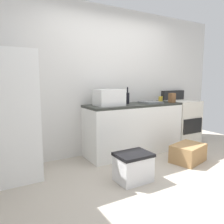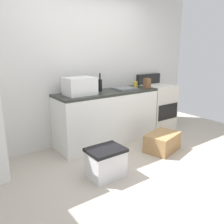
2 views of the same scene
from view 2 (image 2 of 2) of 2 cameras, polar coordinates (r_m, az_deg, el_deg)
ground_plane at (r=3.13m, az=7.23°, el=-15.09°), size 6.00×6.00×0.00m
wall_back at (r=3.99m, az=-7.80°, el=11.04°), size 5.00×0.10×2.60m
kitchen_counter at (r=3.99m, az=-1.18°, el=-1.23°), size 1.80×0.60×0.90m
stove_oven at (r=4.77m, az=10.89°, el=1.38°), size 0.60×0.61×1.10m
microwave at (r=3.59m, az=-7.99°, el=6.36°), size 0.46×0.34×0.27m
sink_basin at (r=4.09m, az=3.16°, el=5.81°), size 0.36×0.32×0.03m
wine_bottle at (r=3.88m, az=-2.99°, el=6.75°), size 0.07×0.07×0.30m
coffee_mug at (r=4.41m, az=5.81°, el=6.88°), size 0.08×0.08×0.10m
knife_block at (r=4.24m, az=8.67°, el=7.02°), size 0.10×0.10×0.18m
cardboard_box_medium at (r=3.81m, az=12.32°, el=-7.25°), size 0.64×0.52×0.29m
storage_bin at (r=2.99m, az=-1.55°, el=-12.31°), size 0.46×0.36×0.38m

